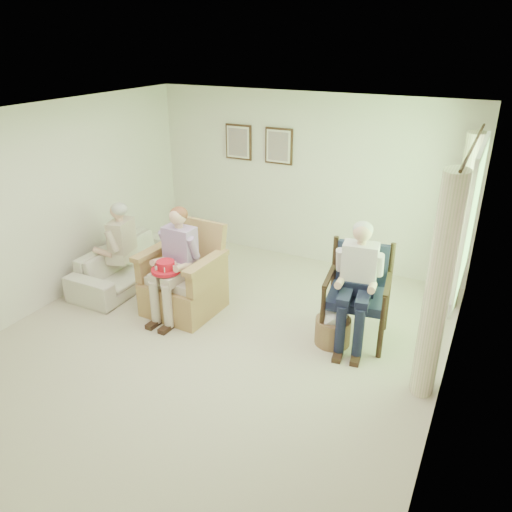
# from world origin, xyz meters

# --- Properties ---
(floor) EXTENTS (5.50, 5.50, 0.00)m
(floor) POSITION_xyz_m (0.00, 0.00, 0.00)
(floor) COLOR beige
(floor) RESTS_ON ground
(back_wall) EXTENTS (5.00, 0.04, 2.60)m
(back_wall) POSITION_xyz_m (0.00, 2.75, 1.30)
(back_wall) COLOR silver
(back_wall) RESTS_ON ground
(left_wall) EXTENTS (0.04, 5.50, 2.60)m
(left_wall) POSITION_xyz_m (-2.50, 0.00, 1.30)
(left_wall) COLOR silver
(left_wall) RESTS_ON ground
(right_wall) EXTENTS (0.04, 5.50, 2.60)m
(right_wall) POSITION_xyz_m (2.50, 0.00, 1.30)
(right_wall) COLOR silver
(right_wall) RESTS_ON ground
(ceiling) EXTENTS (5.00, 5.50, 0.02)m
(ceiling) POSITION_xyz_m (0.00, 0.00, 2.60)
(ceiling) COLOR white
(ceiling) RESTS_ON back_wall
(window) EXTENTS (0.13, 2.50, 1.63)m
(window) POSITION_xyz_m (2.46, 1.20, 1.58)
(window) COLOR #2D6B23
(window) RESTS_ON right_wall
(curtain_left) EXTENTS (0.34, 0.34, 2.30)m
(curtain_left) POSITION_xyz_m (2.33, 0.22, 1.15)
(curtain_left) COLOR #F8E2C2
(curtain_left) RESTS_ON ground
(curtain_right) EXTENTS (0.34, 0.34, 2.30)m
(curtain_right) POSITION_xyz_m (2.33, 2.18, 1.15)
(curtain_right) COLOR #F8E2C2
(curtain_right) RESTS_ON ground
(framed_print_left) EXTENTS (0.45, 0.05, 0.55)m
(framed_print_left) POSITION_xyz_m (-1.15, 2.71, 1.78)
(framed_print_left) COLOR #382114
(framed_print_left) RESTS_ON back_wall
(framed_print_right) EXTENTS (0.45, 0.05, 0.55)m
(framed_print_right) POSITION_xyz_m (-0.45, 2.71, 1.78)
(framed_print_right) COLOR #382114
(framed_print_right) RESTS_ON back_wall
(wicker_armchair) EXTENTS (0.90, 0.90, 1.16)m
(wicker_armchair) POSITION_xyz_m (-0.76, 0.49, 0.37)
(wicker_armchair) COLOR tan
(wicker_armchair) RESTS_ON ground
(wood_armchair) EXTENTS (0.72, 0.68, 1.12)m
(wood_armchair) POSITION_xyz_m (1.42, 0.92, 0.61)
(wood_armchair) COLOR black
(wood_armchair) RESTS_ON ground
(sofa) EXTENTS (1.89, 0.74, 0.55)m
(sofa) POSITION_xyz_m (-1.95, 0.82, 0.28)
(sofa) COLOR beige
(sofa) RESTS_ON ground
(person_wicker) EXTENTS (0.40, 0.63, 1.41)m
(person_wicker) POSITION_xyz_m (-0.76, 0.34, 0.83)
(person_wicker) COLOR beige
(person_wicker) RESTS_ON ground
(person_dark) EXTENTS (0.40, 0.62, 1.44)m
(person_dark) POSITION_xyz_m (1.42, 0.74, 0.86)
(person_dark) COLOR #171B32
(person_dark) RESTS_ON ground
(person_sofa) EXTENTS (0.42, 0.62, 1.23)m
(person_sofa) POSITION_xyz_m (-1.95, 0.62, 0.69)
(person_sofa) COLOR beige
(person_sofa) RESTS_ON ground
(red_hat) EXTENTS (0.36, 0.36, 0.14)m
(red_hat) POSITION_xyz_m (-0.77, 0.14, 0.75)
(red_hat) COLOR red
(red_hat) RESTS_ON person_wicker
(hatbox) EXTENTS (0.46, 0.46, 0.61)m
(hatbox) POSITION_xyz_m (1.24, 0.60, 0.24)
(hatbox) COLOR tan
(hatbox) RESTS_ON ground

